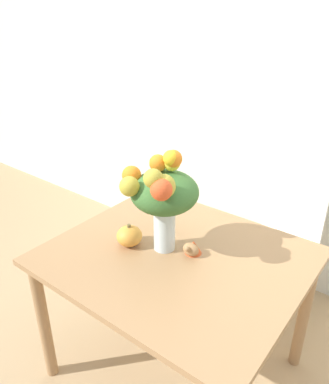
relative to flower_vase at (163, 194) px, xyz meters
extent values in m
plane|color=tan|center=(0.08, 0.01, -1.06)|extent=(12.00, 12.00, 0.00)
cube|color=silver|center=(0.08, 1.16, 0.29)|extent=(8.00, 0.06, 2.70)
cube|color=#9E754C|center=(0.08, 0.01, -0.31)|extent=(1.15, 1.00, 0.03)
cylinder|color=#9E754C|center=(-0.44, -0.43, -0.69)|extent=(0.06, 0.06, 0.73)
cylinder|color=#9E754C|center=(-0.44, 0.45, -0.69)|extent=(0.06, 0.06, 0.73)
cylinder|color=#9E754C|center=(0.59, 0.45, -0.69)|extent=(0.06, 0.06, 0.73)
cylinder|color=silver|center=(0.00, 0.02, -0.18)|extent=(0.10, 0.10, 0.24)
cylinder|color=silver|center=(0.00, 0.02, -0.25)|extent=(0.09, 0.09, 0.09)
cylinder|color=#38662D|center=(0.02, 0.02, -0.14)|extent=(0.01, 0.01, 0.30)
cylinder|color=#38662D|center=(0.00, 0.04, -0.14)|extent=(0.01, 0.00, 0.30)
cylinder|color=#38662D|center=(-0.02, 0.03, -0.14)|extent=(0.01, 0.00, 0.30)
cylinder|color=#38662D|center=(-0.02, 0.00, -0.14)|extent=(0.01, 0.01, 0.30)
cylinder|color=#38662D|center=(0.00, 0.00, -0.14)|extent=(0.01, 0.00, 0.30)
ellipsoid|color=#38662D|center=(0.00, 0.02, 0.00)|extent=(0.31, 0.31, 0.19)
sphere|color=#AD9E33|center=(0.05, -0.13, 0.14)|extent=(0.08, 0.08, 0.08)
sphere|color=orange|center=(0.02, 0.04, 0.16)|extent=(0.08, 0.08, 0.08)
sphere|color=orange|center=(-0.14, -0.05, 0.07)|extent=(0.09, 0.09, 0.09)
sphere|color=#AD9E33|center=(-0.08, -0.13, 0.06)|extent=(0.09, 0.09, 0.09)
sphere|color=yellow|center=(0.01, 0.05, 0.14)|extent=(0.08, 0.08, 0.08)
sphere|color=orange|center=(-0.04, 0.02, 0.13)|extent=(0.08, 0.08, 0.08)
sphere|color=#AD9E33|center=(0.08, -0.10, 0.10)|extent=(0.10, 0.10, 0.10)
sphere|color=yellow|center=(0.02, 0.03, 0.16)|extent=(0.07, 0.07, 0.07)
sphere|color=#D64C23|center=(0.10, -0.14, 0.10)|extent=(0.09, 0.09, 0.09)
ellipsoid|color=gold|center=(-0.15, -0.07, -0.25)|extent=(0.13, 0.13, 0.10)
cylinder|color=brown|center=(-0.15, -0.07, -0.19)|extent=(0.02, 0.02, 0.02)
ellipsoid|color=#A87A4C|center=(0.13, 0.04, -0.27)|extent=(0.08, 0.06, 0.06)
cone|color=#C64C23|center=(0.13, 0.06, -0.26)|extent=(0.08, 0.08, 0.07)
sphere|color=#A87A4C|center=(0.13, 0.01, -0.24)|extent=(0.03, 0.03, 0.03)
cube|color=white|center=(0.28, 0.82, -0.62)|extent=(0.44, 0.44, 0.02)
cylinder|color=white|center=(0.10, 0.66, -0.85)|extent=(0.04, 0.04, 0.43)
cylinder|color=white|center=(0.44, 0.64, -0.85)|extent=(0.04, 0.04, 0.43)
cylinder|color=white|center=(0.11, 0.99, -0.85)|extent=(0.04, 0.04, 0.43)
cylinder|color=white|center=(0.45, 0.98, -0.85)|extent=(0.04, 0.04, 0.43)
cube|color=white|center=(0.29, 1.02, -0.40)|extent=(0.40, 0.04, 0.42)
camera|label=1|loc=(0.92, -1.18, 0.74)|focal=35.00mm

